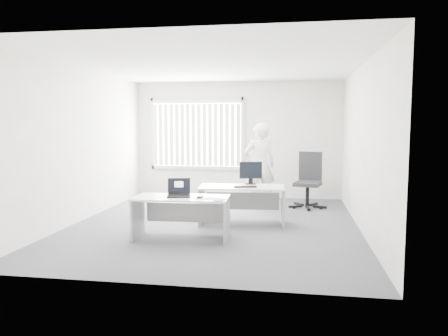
% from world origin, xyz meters
% --- Properties ---
extents(ground, '(6.00, 6.00, 0.00)m').
position_xyz_m(ground, '(0.00, 0.00, 0.00)').
color(ground, '#52535A').
rests_on(ground, ground).
extents(wall_back, '(5.00, 0.02, 2.80)m').
position_xyz_m(wall_back, '(0.00, 3.00, 1.40)').
color(wall_back, silver).
rests_on(wall_back, ground).
extents(wall_front, '(5.00, 0.02, 2.80)m').
position_xyz_m(wall_front, '(0.00, -3.00, 1.40)').
color(wall_front, silver).
rests_on(wall_front, ground).
extents(wall_left, '(0.02, 6.00, 2.80)m').
position_xyz_m(wall_left, '(-2.50, 0.00, 1.40)').
color(wall_left, silver).
rests_on(wall_left, ground).
extents(wall_right, '(0.02, 6.00, 2.80)m').
position_xyz_m(wall_right, '(2.50, 0.00, 1.40)').
color(wall_right, silver).
rests_on(wall_right, ground).
extents(ceiling, '(5.00, 6.00, 0.02)m').
position_xyz_m(ceiling, '(0.00, 0.00, 2.80)').
color(ceiling, white).
rests_on(ceiling, wall_back).
extents(window, '(2.32, 0.06, 1.76)m').
position_xyz_m(window, '(-1.00, 2.96, 1.55)').
color(window, beige).
rests_on(window, wall_back).
extents(blinds, '(2.20, 0.10, 1.50)m').
position_xyz_m(blinds, '(-1.00, 2.90, 1.52)').
color(blinds, white).
rests_on(blinds, wall_back).
extents(desk_near, '(1.48, 0.74, 0.66)m').
position_xyz_m(desk_near, '(-0.34, -1.05, 0.48)').
color(desk_near, silver).
rests_on(desk_near, ground).
extents(desk_far, '(1.55, 0.82, 0.69)m').
position_xyz_m(desk_far, '(0.47, 0.10, 0.49)').
color(desk_far, silver).
rests_on(desk_far, ground).
extents(office_chair, '(0.83, 0.83, 1.19)m').
position_xyz_m(office_chair, '(1.68, 1.85, 0.37)').
color(office_chair, black).
rests_on(office_chair, ground).
extents(person, '(0.77, 0.62, 1.81)m').
position_xyz_m(person, '(0.66, 1.69, 0.91)').
color(person, silver).
rests_on(person, ground).
extents(laptop, '(0.42, 0.39, 0.28)m').
position_xyz_m(laptop, '(-0.38, -1.06, 0.80)').
color(laptop, black).
rests_on(laptop, desk_near).
extents(paper_sheet, '(0.36, 0.29, 0.00)m').
position_xyz_m(paper_sheet, '(0.06, -1.16, 0.66)').
color(paper_sheet, white).
rests_on(paper_sheet, desk_near).
extents(mouse, '(0.08, 0.11, 0.04)m').
position_xyz_m(mouse, '(-0.03, -1.13, 0.68)').
color(mouse, silver).
rests_on(mouse, paper_sheet).
extents(booklet, '(0.16, 0.21, 0.01)m').
position_xyz_m(booklet, '(0.30, -1.25, 0.67)').
color(booklet, silver).
rests_on(booklet, desk_near).
extents(keyboard, '(0.42, 0.22, 0.02)m').
position_xyz_m(keyboard, '(0.54, -0.02, 0.69)').
color(keyboard, black).
rests_on(keyboard, desk_far).
extents(monitor, '(0.43, 0.22, 0.42)m').
position_xyz_m(monitor, '(0.60, 0.38, 0.89)').
color(monitor, black).
rests_on(monitor, desk_far).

